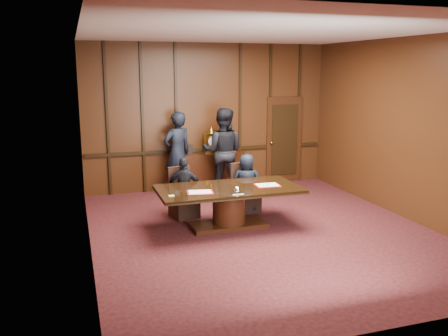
# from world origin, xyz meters

# --- Properties ---
(room) EXTENTS (7.00, 7.04, 3.50)m
(room) POSITION_xyz_m (0.07, 0.14, 1.72)
(room) COLOR black
(room) RESTS_ON ground
(sideboard) EXTENTS (1.60, 0.45, 1.54)m
(sideboard) POSITION_xyz_m (0.00, 3.26, 0.49)
(sideboard) COLOR black
(sideboard) RESTS_ON ground
(conference_table) EXTENTS (2.62, 1.32, 0.76)m
(conference_table) POSITION_xyz_m (-0.50, 0.42, 0.51)
(conference_table) COLOR black
(conference_table) RESTS_ON ground
(folder_left) EXTENTS (0.51, 0.40, 0.02)m
(folder_left) POSITION_xyz_m (-1.10, 0.21, 0.77)
(folder_left) COLOR maroon
(folder_left) RESTS_ON conference_table
(folder_right) EXTENTS (0.48, 0.36, 0.02)m
(folder_right) POSITION_xyz_m (0.22, 0.33, 0.77)
(folder_right) COLOR maroon
(folder_right) RESTS_ON conference_table
(inkstand) EXTENTS (0.20, 0.14, 0.12)m
(inkstand) POSITION_xyz_m (-0.50, -0.03, 0.81)
(inkstand) COLOR white
(inkstand) RESTS_ON conference_table
(notepad) EXTENTS (0.11, 0.08, 0.01)m
(notepad) POSITION_xyz_m (-1.63, 0.14, 0.77)
(notepad) COLOR #EAEB73
(notepad) RESTS_ON conference_table
(chair_left) EXTENTS (0.58, 0.58, 0.99)m
(chair_left) POSITION_xyz_m (-1.16, 1.30, 0.29)
(chair_left) COLOR black
(chair_left) RESTS_ON ground
(chair_right) EXTENTS (0.57, 0.57, 0.99)m
(chair_right) POSITION_xyz_m (0.14, 1.30, 0.29)
(chair_right) COLOR black
(chair_right) RESTS_ON ground
(signatory_left) EXTENTS (0.76, 0.48, 1.21)m
(signatory_left) POSITION_xyz_m (-1.15, 1.22, 0.60)
(signatory_left) COLOR black
(signatory_left) RESTS_ON ground
(signatory_right) EXTENTS (0.68, 0.55, 1.21)m
(signatory_right) POSITION_xyz_m (0.15, 1.22, 0.61)
(signatory_right) COLOR black
(signatory_right) RESTS_ON ground
(witness_left) EXTENTS (0.82, 0.67, 1.94)m
(witness_left) POSITION_xyz_m (-0.88, 3.10, 0.97)
(witness_left) COLOR black
(witness_left) RESTS_ON ground
(witness_right) EXTENTS (1.21, 1.10, 2.02)m
(witness_right) POSITION_xyz_m (0.13, 2.76, 1.01)
(witness_right) COLOR black
(witness_right) RESTS_ON ground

